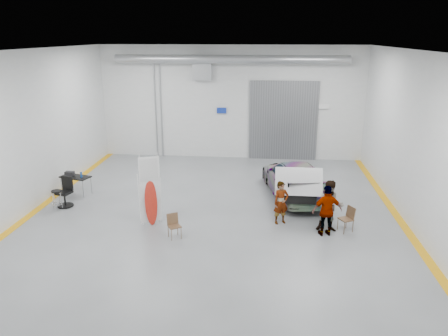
# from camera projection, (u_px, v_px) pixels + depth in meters

# --- Properties ---
(ground) EXTENTS (16.00, 16.00, 0.00)m
(ground) POSITION_uv_depth(u_px,v_px,m) (214.00, 214.00, 16.50)
(ground) COLOR slate
(ground) RESTS_ON ground
(room_shell) EXTENTS (14.02, 16.18, 6.01)m
(room_shell) POSITION_uv_depth(u_px,v_px,m) (225.00, 98.00, 17.39)
(room_shell) COLOR silver
(room_shell) RESTS_ON ground
(sedan_car) EXTENTS (2.96, 5.33, 1.46)m
(sedan_car) POSITION_uv_depth(u_px,v_px,m) (295.00, 179.00, 18.21)
(sedan_car) COLOR silver
(sedan_car) RESTS_ON ground
(person_a) EXTENTS (0.68, 0.59, 1.57)m
(person_a) POSITION_uv_depth(u_px,v_px,m) (281.00, 203.00, 15.48)
(person_a) COLOR olive
(person_a) RESTS_ON ground
(person_b) EXTENTS (0.92, 0.72, 1.82)m
(person_b) POSITION_uv_depth(u_px,v_px,m) (330.00, 206.00, 14.83)
(person_b) COLOR teal
(person_b) RESTS_ON ground
(person_c) EXTENTS (1.09, 0.65, 1.76)m
(person_c) POSITION_uv_depth(u_px,v_px,m) (327.00, 211.00, 14.52)
(person_c) COLOR #AA6838
(person_c) RESTS_ON ground
(surfboard_display) EXTENTS (0.70, 0.42, 2.64)m
(surfboard_display) POSITION_uv_depth(u_px,v_px,m) (148.00, 196.00, 15.31)
(surfboard_display) COLOR white
(surfboard_display) RESTS_ON ground
(folding_chair_near) EXTENTS (0.53, 0.57, 0.82)m
(folding_chair_near) POSITION_uv_depth(u_px,v_px,m) (175.00, 231.00, 14.50)
(folding_chair_near) COLOR brown
(folding_chair_near) RESTS_ON ground
(folding_chair_far) EXTENTS (0.55, 0.67, 0.88)m
(folding_chair_far) POSITION_uv_depth(u_px,v_px,m) (345.00, 224.00, 14.99)
(folding_chair_far) COLOR brown
(folding_chair_far) RESTS_ON ground
(shop_stool) EXTENTS (0.40, 0.40, 0.78)m
(shop_stool) POSITION_uv_depth(u_px,v_px,m) (57.00, 200.00, 16.80)
(shop_stool) COLOR black
(shop_stool) RESTS_ON ground
(work_table) EXTENTS (1.38, 0.96, 1.02)m
(work_table) POSITION_uv_depth(u_px,v_px,m) (74.00, 176.00, 18.34)
(work_table) COLOR gray
(work_table) RESTS_ON ground
(office_chair) EXTENTS (0.62, 0.64, 1.17)m
(office_chair) POSITION_uv_depth(u_px,v_px,m) (65.00, 194.00, 17.13)
(office_chair) COLOR black
(office_chair) RESTS_ON ground
(trunk_lid) EXTENTS (1.70, 1.03, 0.04)m
(trunk_lid) POSITION_uv_depth(u_px,v_px,m) (299.00, 179.00, 15.83)
(trunk_lid) COLOR silver
(trunk_lid) RESTS_ON sedan_car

